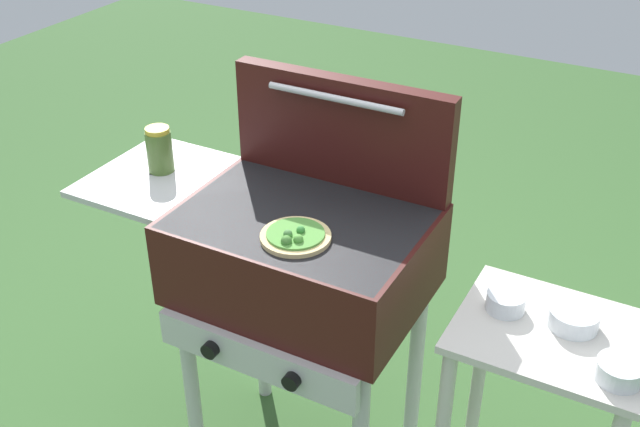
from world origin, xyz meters
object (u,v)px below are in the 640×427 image
Objects in this scene: pizza_veggie at (295,236)px; topping_bowl_far at (506,302)px; grill at (298,261)px; topping_bowl_near at (574,318)px; topping_bowl_middle at (619,372)px; sauce_jar at (159,150)px; prep_table at (539,403)px.

pizza_veggie is 1.88× the size of topping_bowl_far.
grill is 0.55m from topping_bowl_far.
topping_bowl_middle is at bearing -46.99° from topping_bowl_near.
topping_bowl_far is 0.31m from topping_bowl_middle.
pizza_veggie is 1.77× the size of topping_bowl_middle.
grill is 5.48× the size of pizza_veggie.
sauce_jar reaches higher than grill.
grill is at bearing -176.99° from topping_bowl_far.
sauce_jar is (-0.46, 0.03, 0.21)m from grill.
topping_bowl_middle is (0.16, -0.10, 0.25)m from prep_table.
topping_bowl_far reaches higher than prep_table.
pizza_veggie is at bearing -14.40° from sauce_jar.
sauce_jar is 1.41× the size of topping_bowl_far.
topping_bowl_near is (1.17, 0.01, -0.16)m from sauce_jar.
grill is at bearing -3.59° from sauce_jar.
topping_bowl_far is (0.55, 0.03, 0.05)m from grill.
topping_bowl_middle is (0.13, -0.13, 0.00)m from topping_bowl_near.
grill reaches higher than topping_bowl_near.
grill is 0.19m from pizza_veggie.
pizza_veggie reaches higher than grill.
sauce_jar is 1.18m from topping_bowl_near.
prep_table is (0.62, 0.11, -0.36)m from pizza_veggie.
prep_table is at bearing 148.98° from topping_bowl_middle.
topping_bowl_far and topping_bowl_middle have the same top height.
sauce_jar reaches higher than topping_bowl_middle.
prep_table is (0.67, 0.00, -0.20)m from grill.
grill is at bearing -179.63° from prep_table.
pizza_veggie is 0.72m from prep_table.
pizza_veggie reaches higher than topping_bowl_near.
sauce_jar is 0.17× the size of prep_table.
topping_bowl_near and topping_bowl_middle have the same top height.
sauce_jar is at bearing 178.77° from prep_table.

